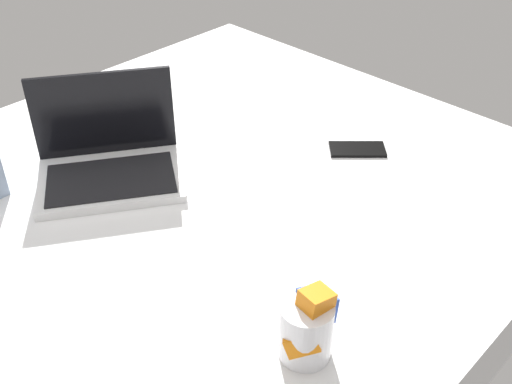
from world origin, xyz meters
TOP-DOWN VIEW (x-y plane):
  - bed_mattress at (0.00, 0.00)cm, footprint 180.00×140.00cm
  - laptop at (1.85, 19.60)cm, footprint 40.22×37.47cm
  - snack_cup at (-6.63, -48.00)cm, footprint 11.21×9.29cm
  - cell_phone at (51.56, -16.00)cm, footprint 14.60×14.81cm

SIDE VIEW (x-z plane):
  - bed_mattress at x=0.00cm, z-range 0.00..18.00cm
  - cell_phone at x=51.56cm, z-range 18.00..18.80cm
  - laptop at x=1.85cm, z-range 10.91..33.91cm
  - snack_cup at x=-6.63cm, z-range 17.14..31.24cm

